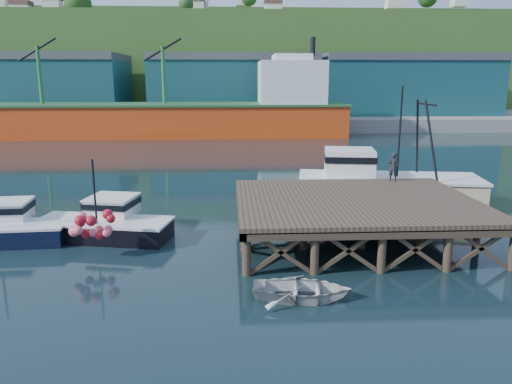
{
  "coord_description": "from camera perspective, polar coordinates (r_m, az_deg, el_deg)",
  "views": [
    {
      "loc": [
        -0.85,
        -24.29,
        8.04
      ],
      "look_at": [
        0.54,
        2.0,
        2.06
      ],
      "focal_mm": 35.0,
      "sensor_mm": 36.0,
      "label": 1
    }
  ],
  "objects": [
    {
      "name": "dinghy",
      "position": [
        19.03,
        5.26,
        -11.01
      ],
      "size": [
        4.02,
        3.14,
        0.76
      ],
      "primitive_type": "imported",
      "rotation": [
        0.0,
        0.0,
        1.42
      ],
      "color": "silver",
      "rests_on": "ground"
    },
    {
      "name": "boat_black",
      "position": [
        26.99,
        -16.8,
        -3.37
      ],
      "size": [
        7.26,
        6.02,
        4.26
      ],
      "rotation": [
        0.0,
        0.0,
        -0.2
      ],
      "color": "black",
      "rests_on": "ground"
    },
    {
      "name": "far_quay",
      "position": [
        94.56,
        -2.55,
        8.52
      ],
      "size": [
        160.0,
        40.0,
        2.0
      ],
      "primitive_type": "cube",
      "color": "gray",
      "rests_on": "ground"
    },
    {
      "name": "ground",
      "position": [
        25.6,
        -0.98,
        -5.51
      ],
      "size": [
        300.0,
        300.0,
        0.0
      ],
      "primitive_type": "plane",
      "color": "black",
      "rests_on": "ground"
    },
    {
      "name": "warehouse_mid",
      "position": [
        89.31,
        -2.55,
        11.8
      ],
      "size": [
        28.0,
        16.0,
        9.0
      ],
      "primitive_type": "cube",
      "color": "#174A4E",
      "rests_on": "far_quay"
    },
    {
      "name": "warehouse_left",
      "position": [
        95.61,
        -24.43,
        10.76
      ],
      "size": [
        32.0,
        16.0,
        9.0
      ],
      "primitive_type": "cube",
      "color": "#174A4E",
      "rests_on": "far_quay"
    },
    {
      "name": "warehouse_right",
      "position": [
        94.48,
        16.34,
        11.36
      ],
      "size": [
        30.0,
        16.0,
        9.0
      ],
      "primitive_type": "cube",
      "color": "#174A4E",
      "rests_on": "far_quay"
    },
    {
      "name": "wharf",
      "position": [
        25.66,
        11.38,
        -1.21
      ],
      "size": [
        12.0,
        10.0,
        2.62
      ],
      "color": "brown",
      "rests_on": "ground"
    },
    {
      "name": "trawler",
      "position": [
        32.99,
        14.51,
        1.08
      ],
      "size": [
        11.93,
        5.85,
        7.65
      ],
      "rotation": [
        0.0,
        0.0,
        -0.16
      ],
      "color": "beige",
      "rests_on": "ground"
    },
    {
      "name": "cargo_ship",
      "position": [
        72.84,
        -9.15,
        8.92
      ],
      "size": [
        55.5,
        10.0,
        13.75
      ],
      "color": "#DA4414",
      "rests_on": "ground"
    },
    {
      "name": "boat_navy",
      "position": [
        28.07,
        -26.8,
        -3.63
      ],
      "size": [
        6.27,
        3.49,
        3.84
      ],
      "rotation": [
        0.0,
        0.0,
        0.06
      ],
      "color": "black",
      "rests_on": "ground"
    },
    {
      "name": "dockworker",
      "position": [
        30.71,
        15.43,
        2.82
      ],
      "size": [
        0.71,
        0.58,
        1.68
      ],
      "primitive_type": "imported",
      "rotation": [
        0.0,
        0.0,
        2.82
      ],
      "color": "black",
      "rests_on": "wharf"
    },
    {
      "name": "hillside",
      "position": [
        124.33,
        -2.73,
        14.15
      ],
      "size": [
        220.0,
        50.0,
        22.0
      ],
      "primitive_type": "cube",
      "color": "#2D511E",
      "rests_on": "ground"
    }
  ]
}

